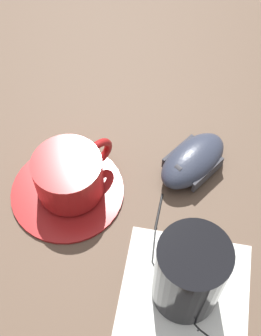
% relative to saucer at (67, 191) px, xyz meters
% --- Properties ---
extents(ground_plane, '(3.00, 3.00, 0.00)m').
position_rel_saucer_xyz_m(ground_plane, '(0.08, 0.10, -0.00)').
color(ground_plane, brown).
extents(saucer, '(0.14, 0.14, 0.01)m').
position_rel_saucer_xyz_m(saucer, '(0.00, 0.00, 0.00)').
color(saucer, maroon).
rests_on(saucer, ground).
extents(coffee_cup, '(0.09, 0.11, 0.06)m').
position_rel_saucer_xyz_m(coffee_cup, '(-0.00, 0.01, 0.03)').
color(coffee_cup, maroon).
rests_on(coffee_cup, saucer).
extents(computer_mouse, '(0.10, 0.12, 0.04)m').
position_rel_saucer_xyz_m(computer_mouse, '(0.01, 0.17, 0.02)').
color(computer_mouse, '#2D3342').
rests_on(computer_mouse, ground).
extents(mouse_cable, '(0.21, 0.06, 0.00)m').
position_rel_saucer_xyz_m(mouse_cable, '(0.14, 0.10, -0.00)').
color(mouse_cable, black).
rests_on(mouse_cable, ground).
extents(napkin_under_glass, '(0.19, 0.19, 0.00)m').
position_rel_saucer_xyz_m(napkin_under_glass, '(0.17, 0.10, -0.00)').
color(napkin_under_glass, silver).
rests_on(napkin_under_glass, ground).
extents(drinking_glass, '(0.07, 0.07, 0.11)m').
position_rel_saucer_xyz_m(drinking_glass, '(0.16, 0.10, 0.05)').
color(drinking_glass, black).
rests_on(drinking_glass, napkin_under_glass).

